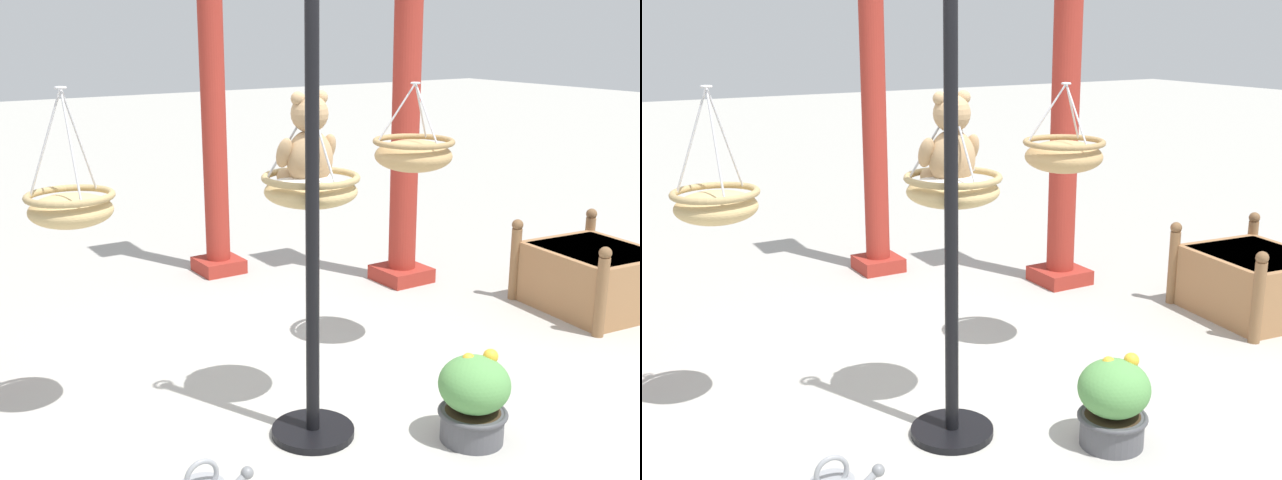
# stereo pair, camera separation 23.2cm
# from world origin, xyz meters

# --- Properties ---
(ground_plane) EXTENTS (40.00, 40.00, 0.00)m
(ground_plane) POSITION_xyz_m (0.00, 0.00, 0.00)
(ground_plane) COLOR #ADAAA3
(display_pole_central) EXTENTS (0.44, 0.44, 2.36)m
(display_pole_central) POSITION_xyz_m (-0.20, -0.18, 0.73)
(display_pole_central) COLOR black
(display_pole_central) RESTS_ON ground
(hanging_basket_with_teddy) EXTENTS (0.52, 0.52, 0.55)m
(hanging_basket_with_teddy) POSITION_xyz_m (-0.05, 0.07, 1.28)
(hanging_basket_with_teddy) COLOR tan
(teddy_bear) EXTENTS (0.35, 0.31, 0.51)m
(teddy_bear) POSITION_xyz_m (-0.05, 0.10, 1.49)
(teddy_bear) COLOR tan
(hanging_basket_left_high) EXTENTS (0.46, 0.46, 0.71)m
(hanging_basket_left_high) POSITION_xyz_m (-1.15, 0.63, 1.20)
(hanging_basket_left_high) COLOR tan
(hanging_basket_right_low) EXTENTS (0.51, 0.51, 0.55)m
(hanging_basket_right_low) POSITION_xyz_m (0.95, 0.44, 1.33)
(hanging_basket_right_low) COLOR tan
(greenhouse_pillar_right) EXTENTS (0.43, 0.43, 2.76)m
(greenhouse_pillar_right) POSITION_xyz_m (1.84, 1.61, 1.33)
(greenhouse_pillar_right) COLOR #9E2D23
(greenhouse_pillar_right) RESTS_ON ground
(greenhouse_pillar_far_back) EXTENTS (0.39, 0.39, 2.87)m
(greenhouse_pillar_far_back) POSITION_xyz_m (0.65, 2.69, 1.38)
(greenhouse_pillar_far_back) COLOR #9E2D23
(greenhouse_pillar_far_back) RESTS_ON ground
(wooden_planter_box) EXTENTS (0.95, 1.04, 0.65)m
(wooden_planter_box) POSITION_xyz_m (2.64, 0.29, 0.26)
(wooden_planter_box) COLOR #9E7047
(wooden_planter_box) RESTS_ON ground
(potted_plant_bushy_green) EXTENTS (0.37, 0.37, 0.49)m
(potted_plant_bushy_green) POSITION_xyz_m (0.47, -0.68, 0.24)
(potted_plant_bushy_green) COLOR #4C4C51
(potted_plant_bushy_green) RESTS_ON ground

